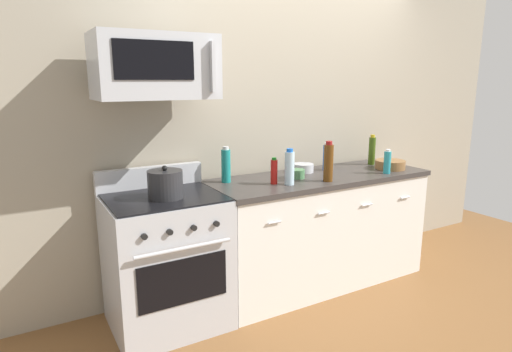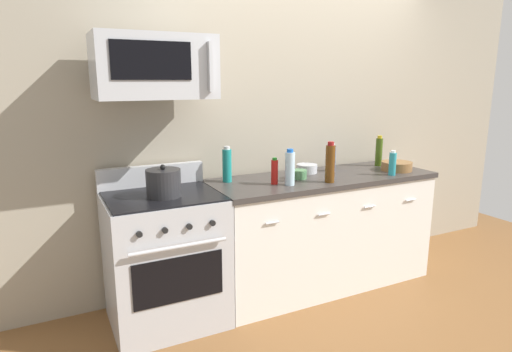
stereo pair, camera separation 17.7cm
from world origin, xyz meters
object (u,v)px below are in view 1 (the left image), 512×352
at_px(bottle_water_clear, 289,168).
at_px(stockpot, 165,184).
at_px(bottle_hot_sauce_red, 274,171).
at_px(bottle_wine_amber, 328,162).
at_px(bottle_soda_blue, 327,157).
at_px(bowl_steel_prep, 303,168).
at_px(range_oven, 166,260).
at_px(bottle_olive_oil, 372,150).
at_px(bowl_wooden_salad, 390,164).
at_px(bottle_dish_soap, 387,162).
at_px(microwave, 155,67).
at_px(bottle_sparkling_teal, 226,165).
at_px(bowl_green_glaze, 297,174).

relative_size(bottle_water_clear, stockpot, 1.18).
xyz_separation_m(bottle_hot_sauce_red, bottle_wine_amber, (0.40, -0.13, 0.05)).
bearing_deg(bottle_wine_amber, bottle_soda_blue, 52.22).
bearing_deg(bowl_steel_prep, range_oven, -172.63).
relative_size(bottle_water_clear, bottle_wine_amber, 0.87).
relative_size(bottle_olive_oil, bowl_wooden_salad, 1.07).
bearing_deg(bottle_water_clear, range_oven, 171.06).
bearing_deg(bottle_hot_sauce_red, bottle_dish_soap, -8.91).
height_order(microwave, bottle_hot_sauce_red, microwave).
height_order(bottle_hot_sauce_red, bottle_water_clear, bottle_water_clear).
relative_size(bottle_sparkling_teal, bottle_water_clear, 1.02).
relative_size(range_oven, bowl_wooden_salad, 4.22).
bearing_deg(bottle_olive_oil, bowl_wooden_salad, -90.62).
bearing_deg(bottle_sparkling_teal, bottle_soda_blue, -1.70).
distance_m(bottle_wine_amber, bottle_olive_oil, 0.83).
xyz_separation_m(bottle_sparkling_teal, bottle_wine_amber, (0.68, -0.36, 0.02)).
bearing_deg(bowl_green_glaze, bowl_steel_prep, 41.71).
distance_m(microwave, bottle_olive_oil, 2.11).
height_order(bottle_dish_soap, bottle_hot_sauce_red, bottle_dish_soap).
bearing_deg(bottle_hot_sauce_red, bottle_soda_blue, 16.65).
height_order(bottle_olive_oil, stockpot, bottle_olive_oil).
xyz_separation_m(microwave, bottle_wine_amber, (1.22, -0.25, -0.68)).
relative_size(range_oven, bottle_wine_amber, 3.49).
relative_size(range_oven, bowl_green_glaze, 8.63).
bearing_deg(bottle_soda_blue, bottle_wine_amber, -127.78).
relative_size(bottle_water_clear, bowl_steel_prep, 1.56).
xyz_separation_m(bowl_wooden_salad, stockpot, (-1.98, 0.05, 0.05)).
distance_m(bottle_olive_oil, bowl_steel_prep, 0.74).
bearing_deg(bottle_wine_amber, range_oven, 170.64).
distance_m(range_oven, microwave, 1.28).
bearing_deg(range_oven, stockpot, -90.00).
distance_m(bottle_soda_blue, bowl_green_glaze, 0.42).
bearing_deg(bottle_sparkling_teal, bottle_hot_sauce_red, -38.24).
distance_m(bottle_sparkling_teal, bowl_wooden_salad, 1.47).
bearing_deg(stockpot, range_oven, 90.00).
xyz_separation_m(bottle_water_clear, bottle_olive_oil, (1.08, 0.27, 0.00)).
relative_size(bottle_water_clear, bottle_olive_oil, 0.98).
relative_size(bottle_dish_soap, bottle_olive_oil, 0.74).
height_order(bottle_wine_amber, bowl_steel_prep, bottle_wine_amber).
xyz_separation_m(microwave, bottle_soda_blue, (1.47, 0.08, -0.72)).
distance_m(range_oven, bottle_hot_sauce_red, 0.99).
height_order(range_oven, bottle_olive_oil, bottle_olive_oil).
relative_size(bottle_hot_sauce_red, bottle_water_clear, 0.74).
bearing_deg(range_oven, bottle_wine_amber, -9.36).
distance_m(bowl_steel_prep, bowl_wooden_salad, 0.78).
xyz_separation_m(range_oven, bottle_water_clear, (0.90, -0.14, 0.58)).
xyz_separation_m(bottle_dish_soap, bottle_wine_amber, (-0.60, 0.02, 0.05)).
xyz_separation_m(microwave, bottle_hot_sauce_red, (0.82, -0.11, -0.74)).
distance_m(bottle_sparkling_teal, bottle_water_clear, 0.47).
height_order(bottle_hot_sauce_red, stockpot, stockpot).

